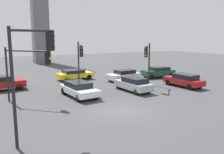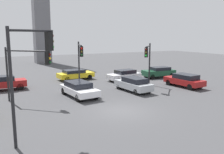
{
  "view_description": "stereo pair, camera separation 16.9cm",
  "coord_description": "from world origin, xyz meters",
  "px_view_note": "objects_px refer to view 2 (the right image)",
  "views": [
    {
      "loc": [
        -8.67,
        -14.66,
        5.5
      ],
      "look_at": [
        1.4,
        4.27,
        1.79
      ],
      "focal_mm": 38.37,
      "sensor_mm": 36.0,
      "label": 1
    },
    {
      "loc": [
        -8.52,
        -14.74,
        5.5
      ],
      "look_at": [
        1.4,
        4.27,
        1.79
      ],
      "focal_mm": 38.37,
      "sensor_mm": 36.0,
      "label": 2
    }
  ],
  "objects_px": {
    "traffic_light_3": "(30,62)",
    "car_2": "(124,75)",
    "car_4": "(3,83)",
    "car_3": "(184,80)",
    "car_0": "(134,84)",
    "car_7": "(75,74)",
    "car_6": "(79,89)",
    "traffic_light_2": "(148,57)",
    "traffic_light_1": "(28,63)",
    "traffic_light_0": "(80,56)",
    "car_5": "(159,72)"
  },
  "relations": [
    {
      "from": "car_6",
      "to": "traffic_light_3",
      "type": "bearing_deg",
      "value": -40.31
    },
    {
      "from": "traffic_light_2",
      "to": "car_4",
      "type": "distance_m",
      "value": 15.15
    },
    {
      "from": "traffic_light_1",
      "to": "car_5",
      "type": "height_order",
      "value": "traffic_light_1"
    },
    {
      "from": "traffic_light_1",
      "to": "traffic_light_3",
      "type": "xyz_separation_m",
      "value": [
        -0.97,
        -7.71,
        0.9
      ]
    },
    {
      "from": "car_0",
      "to": "car_3",
      "type": "xyz_separation_m",
      "value": [
        6.04,
        -0.78,
        0.01
      ]
    },
    {
      "from": "traffic_light_0",
      "to": "car_5",
      "type": "relative_size",
      "value": 1.09
    },
    {
      "from": "traffic_light_2",
      "to": "traffic_light_1",
      "type": "bearing_deg",
      "value": -44.06
    },
    {
      "from": "car_3",
      "to": "car_0",
      "type": "bearing_deg",
      "value": 77.53
    },
    {
      "from": "traffic_light_0",
      "to": "car_2",
      "type": "xyz_separation_m",
      "value": [
        6.47,
        2.09,
        -2.74
      ]
    },
    {
      "from": "traffic_light_3",
      "to": "car_4",
      "type": "xyz_separation_m",
      "value": [
        -0.66,
        13.77,
        -3.4
      ]
    },
    {
      "from": "car_0",
      "to": "car_4",
      "type": "bearing_deg",
      "value": 55.49
    },
    {
      "from": "traffic_light_2",
      "to": "car_2",
      "type": "relative_size",
      "value": 1.08
    },
    {
      "from": "traffic_light_1",
      "to": "traffic_light_3",
      "type": "height_order",
      "value": "traffic_light_3"
    },
    {
      "from": "car_0",
      "to": "car_7",
      "type": "xyz_separation_m",
      "value": [
        -3.06,
        8.81,
        -0.04
      ]
    },
    {
      "from": "car_5",
      "to": "traffic_light_3",
      "type": "bearing_deg",
      "value": 39.85
    },
    {
      "from": "traffic_light_0",
      "to": "car_5",
      "type": "bearing_deg",
      "value": 114.34
    },
    {
      "from": "traffic_light_1",
      "to": "car_5",
      "type": "relative_size",
      "value": 1.02
    },
    {
      "from": "traffic_light_1",
      "to": "car_6",
      "type": "distance_m",
      "value": 5.02
    },
    {
      "from": "car_2",
      "to": "car_5",
      "type": "xyz_separation_m",
      "value": [
        5.25,
        -0.16,
        0.05
      ]
    },
    {
      "from": "car_2",
      "to": "traffic_light_0",
      "type": "bearing_deg",
      "value": 12.18
    },
    {
      "from": "car_3",
      "to": "car_7",
      "type": "bearing_deg",
      "value": 38.4
    },
    {
      "from": "car_4",
      "to": "car_2",
      "type": "bearing_deg",
      "value": -4.32
    },
    {
      "from": "traffic_light_3",
      "to": "car_2",
      "type": "distance_m",
      "value": 18.41
    },
    {
      "from": "car_4",
      "to": "car_7",
      "type": "relative_size",
      "value": 0.94
    },
    {
      "from": "traffic_light_2",
      "to": "traffic_light_3",
      "type": "bearing_deg",
      "value": -14.35
    },
    {
      "from": "car_0",
      "to": "car_2",
      "type": "xyz_separation_m",
      "value": [
        2.11,
        5.4,
        -0.03
      ]
    },
    {
      "from": "car_2",
      "to": "car_6",
      "type": "distance_m",
      "value": 9.07
    },
    {
      "from": "car_6",
      "to": "car_7",
      "type": "height_order",
      "value": "car_6"
    },
    {
      "from": "car_0",
      "to": "car_6",
      "type": "bearing_deg",
      "value": 79.5
    },
    {
      "from": "car_2",
      "to": "car_6",
      "type": "height_order",
      "value": "car_6"
    },
    {
      "from": "car_2",
      "to": "car_4",
      "type": "distance_m",
      "value": 13.66
    },
    {
      "from": "car_0",
      "to": "car_3",
      "type": "relative_size",
      "value": 0.97
    },
    {
      "from": "traffic_light_0",
      "to": "car_0",
      "type": "bearing_deg",
      "value": 67.8
    },
    {
      "from": "car_4",
      "to": "traffic_light_2",
      "type": "bearing_deg",
      "value": -21.68
    },
    {
      "from": "car_3",
      "to": "traffic_light_0",
      "type": "bearing_deg",
      "value": 63.45
    },
    {
      "from": "car_5",
      "to": "car_7",
      "type": "bearing_deg",
      "value": -13.47
    },
    {
      "from": "car_3",
      "to": "car_6",
      "type": "distance_m",
      "value": 11.67
    },
    {
      "from": "car_0",
      "to": "car_6",
      "type": "distance_m",
      "value": 5.58
    },
    {
      "from": "traffic_light_2",
      "to": "car_4",
      "type": "bearing_deg",
      "value": -68.21
    },
    {
      "from": "car_2",
      "to": "car_7",
      "type": "distance_m",
      "value": 6.2
    },
    {
      "from": "traffic_light_3",
      "to": "car_0",
      "type": "relative_size",
      "value": 1.34
    },
    {
      "from": "traffic_light_3",
      "to": "car_2",
      "type": "xyz_separation_m",
      "value": [
        12.95,
        12.62,
        -3.48
      ]
    },
    {
      "from": "car_2",
      "to": "car_4",
      "type": "bearing_deg",
      "value": -10.57
    },
    {
      "from": "traffic_light_3",
      "to": "car_6",
      "type": "bearing_deg",
      "value": 31.2
    },
    {
      "from": "traffic_light_1",
      "to": "car_6",
      "type": "relative_size",
      "value": 0.97
    },
    {
      "from": "traffic_light_3",
      "to": "car_5",
      "type": "bearing_deg",
      "value": 9.83
    },
    {
      "from": "car_5",
      "to": "traffic_light_0",
      "type": "bearing_deg",
      "value": 14.82
    },
    {
      "from": "car_3",
      "to": "car_7",
      "type": "distance_m",
      "value": 13.23
    },
    {
      "from": "traffic_light_1",
      "to": "car_3",
      "type": "distance_m",
      "value": 16.16
    },
    {
      "from": "traffic_light_2",
      "to": "traffic_light_3",
      "type": "height_order",
      "value": "traffic_light_3"
    }
  ]
}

